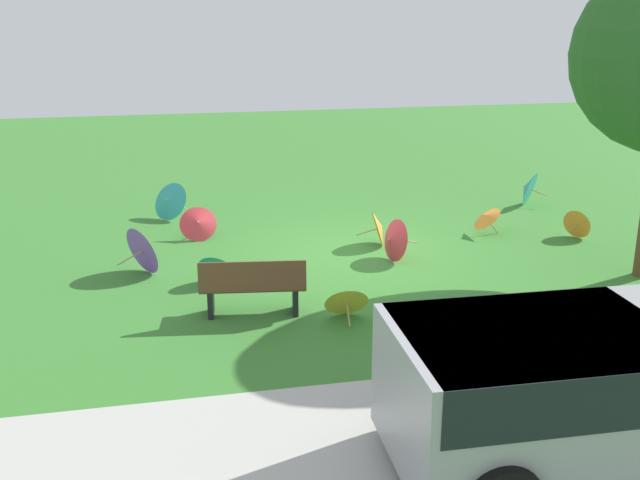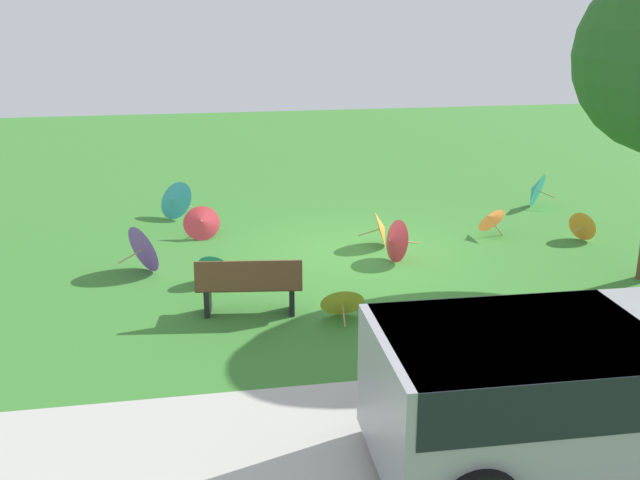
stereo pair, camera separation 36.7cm
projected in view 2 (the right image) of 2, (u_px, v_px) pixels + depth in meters
ground at (356, 253)px, 14.12m from camera, size 40.00×40.00×0.00m
road_strip at (506, 462)px, 7.66m from camera, size 40.00×3.93×0.01m
van_dark at (588, 386)px, 7.33m from camera, size 4.64×2.21×1.53m
park_bench at (249, 286)px, 11.18m from camera, size 1.65×0.69×0.90m
parasol_purple_0 at (147, 247)px, 13.02m from camera, size 0.88×0.94×0.89m
parasol_orange_0 at (382, 228)px, 14.43m from camera, size 0.67×0.75×0.71m
parasol_red_0 at (201, 222)px, 14.93m from camera, size 0.77×0.73×0.67m
parasol_teal_0 at (174, 200)px, 16.37m from camera, size 1.00×1.00×0.82m
parasol_teal_1 at (535, 189)px, 17.25m from camera, size 0.83×0.87×0.83m
parasol_orange_3 at (490, 218)px, 15.04m from camera, size 0.59×0.63×0.62m
parasol_red_1 at (393, 241)px, 13.53m from camera, size 0.76×0.83×0.80m
parasol_yellow_1 at (342, 300)px, 11.07m from camera, size 0.70×0.64×0.60m
parasol_orange_4 at (584, 225)px, 14.82m from camera, size 0.57×0.63×0.60m
parasol_teal_5 at (216, 265)px, 12.59m from camera, size 0.73×0.66×0.58m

